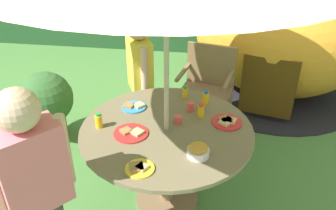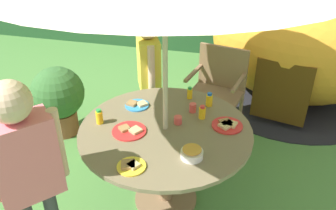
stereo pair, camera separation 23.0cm
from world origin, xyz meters
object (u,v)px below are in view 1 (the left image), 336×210
Objects in this scene: juice_bottle_near_left at (99,121)px; dome_tent at (280,35)px; potted_plant at (47,103)px; juice_bottle_mid_left at (206,98)px; garden_table at (167,144)px; cup_far at (178,119)px; snack_bowl at (198,151)px; juice_bottle_center_front at (185,92)px; child_in_yellow_shirt at (140,65)px; child_in_pink_shirt at (32,169)px; plate_back_edge at (227,121)px; cup_near at (191,107)px; plate_far_right at (139,168)px; plate_far_left at (131,133)px; juice_bottle_center_back at (201,111)px; wooden_chair at (207,83)px; plate_near_right at (134,106)px.

dome_tent is at bearing 53.76° from juice_bottle_near_left.
juice_bottle_mid_left is at bearing -10.45° from potted_plant.
garden_table is 0.21m from cup_far.
snack_bowl is 1.43× the size of juice_bottle_center_front.
potted_plant is at bearing 171.45° from juice_bottle_center_front.
dome_tent reaches higher than child_in_yellow_shirt.
child_in_pink_shirt is 1.50m from juice_bottle_mid_left.
dome_tent is 24.66× the size of juice_bottle_center_front.
plate_back_edge is 1.96× the size of juice_bottle_near_left.
plate_far_right is at bearing -108.99° from cup_near.
child_in_yellow_shirt is 5.28× the size of plate_far_left.
plate_far_left is (-0.50, 0.18, -0.03)m from snack_bowl.
cup_far is at bearing 72.13° from plate_far_right.
juice_bottle_center_back reaches higher than cup_near.
juice_bottle_near_left is at bearing -109.07° from wooden_chair.
plate_near_right reaches higher than potted_plant.
juice_bottle_mid_left reaches higher than snack_bowl.
potted_plant is 1.49m from juice_bottle_center_front.
juice_bottle_mid_left is at bearing 88.74° from snack_bowl.
child_in_yellow_shirt is 12.72× the size of juice_bottle_center_front.
cup_far is (1.42, -0.62, 0.33)m from potted_plant.
dome_tent is at bearing 58.41° from juice_bottle_center_front.
dome_tent is at bearing 53.09° from plate_near_right.
garden_table is at bearing 77.47° from plate_far_right.
plate_near_right is (-0.21, 0.74, -0.00)m from plate_far_right.
plate_near_right is at bearing 22.42° from child_in_pink_shirt.
cup_near is at bearing 26.74° from juice_bottle_near_left.
cup_near is (-0.29, 0.14, 0.02)m from plate_back_edge.
plate_back_edge is (1.11, 0.89, -0.16)m from child_in_pink_shirt.
dome_tent reaches higher than potted_plant.
child_in_pink_shirt reaches higher than garden_table.
plate_far_left is (-0.70, -0.25, -0.00)m from plate_back_edge.
cup_near is (-0.09, 0.07, -0.01)m from juice_bottle_center_back.
child_in_pink_shirt is (-0.67, -0.75, 0.32)m from garden_table.
dome_tent is 10.23× the size of plate_far_left.
plate_far_right is at bearing -102.53° from garden_table.
snack_bowl is (0.92, 0.46, -0.13)m from child_in_pink_shirt.
plate_back_edge is at bearing 17.27° from garden_table.
juice_bottle_near_left is at bearing -160.90° from juice_bottle_center_back.
juice_bottle_center_front is (0.47, -0.35, -0.07)m from child_in_yellow_shirt.
snack_bowl is 0.76× the size of plate_near_right.
juice_bottle_mid_left is (0.02, 0.70, 0.01)m from snack_bowl.
potted_plant is 3.01× the size of plate_far_left.
plate_near_right is 0.60m from juice_bottle_mid_left.
child_in_yellow_shirt is at bearing 8.22° from potted_plant.
wooden_chair is 0.97m from cup_near.
cup_far is (0.33, 0.20, 0.02)m from plate_far_left.
cup_far is at bearing 49.05° from garden_table.
child_in_pink_shirt reaches higher than plate_back_edge.
juice_bottle_center_back is (0.49, 0.32, 0.04)m from plate_far_left.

